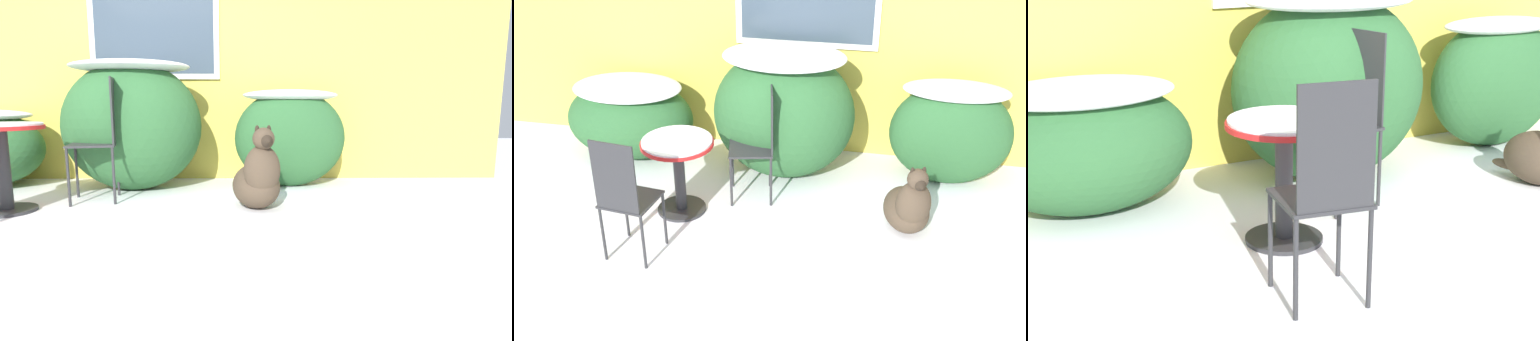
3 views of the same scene
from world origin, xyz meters
TOP-DOWN VIEW (x-y plane):
  - ground_plane at (0.00, 0.00)m, footprint 16.00×16.00m
  - house_wall at (0.00, 2.20)m, footprint 8.00×0.10m
  - shrub_left at (-1.70, 1.67)m, footprint 1.32×0.99m
  - shrub_middle at (-0.07, 1.57)m, footprint 1.37×1.02m
  - shrub_right at (1.52, 1.72)m, footprint 1.15×0.62m
  - patio_table at (-0.84, 0.69)m, footprint 0.64×0.64m
  - patio_chair_near_table at (-0.19, 1.08)m, footprint 0.47×0.47m
  - patio_chair_far_side at (-1.01, -0.08)m, footprint 0.44×0.44m
  - dog at (1.17, 0.76)m, footprint 0.52×0.70m

SIDE VIEW (x-z plane):
  - ground_plane at x=0.00m, z-range 0.00..0.00m
  - dog at x=1.17m, z-range -0.10..0.59m
  - shrub_left at x=-1.70m, z-range 0.03..0.84m
  - patio_table at x=-0.84m, z-range 0.15..0.86m
  - shrub_right at x=1.52m, z-range 0.04..1.04m
  - patio_chair_near_table at x=-0.19m, z-range 0.05..1.13m
  - patio_chair_far_side at x=-1.01m, z-range 0.05..1.13m
  - shrub_middle at x=-0.07m, z-range 0.04..1.32m
  - house_wall at x=0.00m, z-range 0.02..3.07m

